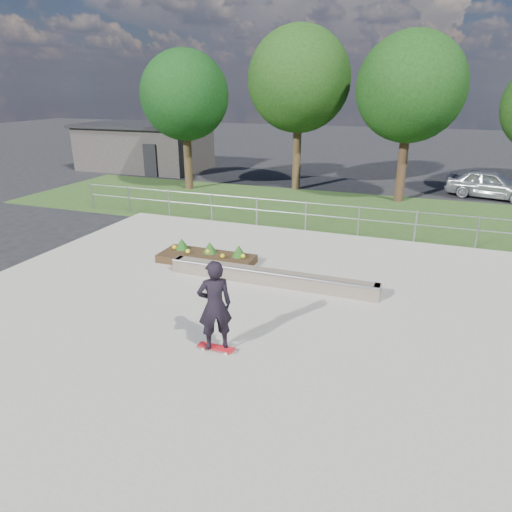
{
  "coord_description": "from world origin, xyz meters",
  "views": [
    {
      "loc": [
        4.11,
        -8.99,
        5.24
      ],
      "look_at": [
        0.2,
        1.5,
        1.1
      ],
      "focal_mm": 32.0,
      "sensor_mm": 36.0,
      "label": 1
    }
  ],
  "objects": [
    {
      "name": "building",
      "position": [
        -14.0,
        18.0,
        1.51
      ],
      "size": [
        8.4,
        5.4,
        3.0
      ],
      "color": "#302D2B",
      "rests_on": "ground"
    },
    {
      "name": "tree_mid_left",
      "position": [
        -2.5,
        15.0,
        5.61
      ],
      "size": [
        5.25,
        5.25,
        8.25
      ],
      "color": "#332414",
      "rests_on": "ground"
    },
    {
      "name": "parked_car",
      "position": [
        7.22,
        16.34,
        0.7
      ],
      "size": [
        4.38,
        2.63,
        1.4
      ],
      "primitive_type": "imported",
      "rotation": [
        0.0,
        0.0,
        1.31
      ],
      "color": "#B4B8BE",
      "rests_on": "ground"
    },
    {
      "name": "concrete_slab",
      "position": [
        0.0,
        0.0,
        0.03
      ],
      "size": [
        15.0,
        15.0,
        0.06
      ],
      "primitive_type": "cube",
      "color": "gray",
      "rests_on": "ground"
    },
    {
      "name": "tree_mid_right",
      "position": [
        3.0,
        14.0,
        5.23
      ],
      "size": [
        4.9,
        4.9,
        7.7
      ],
      "color": "#311F13",
      "rests_on": "ground"
    },
    {
      "name": "planter_bed",
      "position": [
        -2.04,
        3.09,
        0.24
      ],
      "size": [
        3.0,
        1.2,
        0.61
      ],
      "color": "black",
      "rests_on": "concrete_slab"
    },
    {
      "name": "tree_far_left",
      "position": [
        -8.0,
        13.0,
        4.85
      ],
      "size": [
        4.55,
        4.55,
        7.15
      ],
      "color": "#332314",
      "rests_on": "ground"
    },
    {
      "name": "ground",
      "position": [
        0.0,
        0.0,
        0.0
      ],
      "size": [
        120.0,
        120.0,
        0.0
      ],
      "primitive_type": "plane",
      "color": "black",
      "rests_on": "ground"
    },
    {
      "name": "skateboarder",
      "position": [
        0.43,
        -1.51,
        1.1
      ],
      "size": [
        0.84,
        0.78,
        2.02
      ],
      "color": "silver",
      "rests_on": "concrete_slab"
    },
    {
      "name": "fence",
      "position": [
        0.0,
        7.5,
        0.77
      ],
      "size": [
        20.06,
        0.06,
        1.2
      ],
      "color": "#92959A",
      "rests_on": "ground"
    },
    {
      "name": "grind_ledge",
      "position": [
        0.39,
        2.15,
        0.26
      ],
      "size": [
        6.0,
        0.44,
        0.43
      ],
      "color": "brown",
      "rests_on": "concrete_slab"
    },
    {
      "name": "grass_verge",
      "position": [
        0.0,
        11.0,
        0.01
      ],
      "size": [
        30.0,
        8.0,
        0.02
      ],
      "primitive_type": "cube",
      "color": "#28441B",
      "rests_on": "ground"
    }
  ]
}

